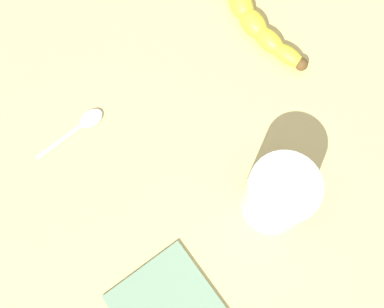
% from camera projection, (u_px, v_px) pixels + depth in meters
% --- Properties ---
extents(wooden_tabletop, '(1.20, 1.20, 0.03)m').
position_uv_depth(wooden_tabletop, '(225.00, 134.00, 0.77)').
color(wooden_tabletop, tan).
rests_on(wooden_tabletop, ground).
extents(banana, '(0.23, 0.08, 0.03)m').
position_uv_depth(banana, '(251.00, 12.00, 0.78)').
color(banana, yellow).
rests_on(banana, wooden_tabletop).
extents(smoothie_glass, '(0.09, 0.09, 0.12)m').
position_uv_depth(smoothie_glass, '(278.00, 196.00, 0.68)').
color(smoothie_glass, silver).
rests_on(smoothie_glass, wooden_tabletop).
extents(teaspoon, '(0.05, 0.11, 0.01)m').
position_uv_depth(teaspoon, '(87.00, 121.00, 0.75)').
color(teaspoon, silver).
rests_on(teaspoon, wooden_tabletop).
extents(folded_napkin, '(0.15, 0.15, 0.01)m').
position_uv_depth(folded_napkin, '(166.00, 305.00, 0.69)').
color(folded_napkin, slate).
rests_on(folded_napkin, wooden_tabletop).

